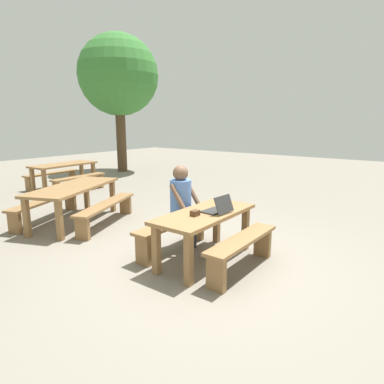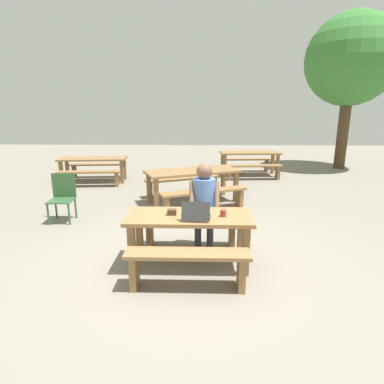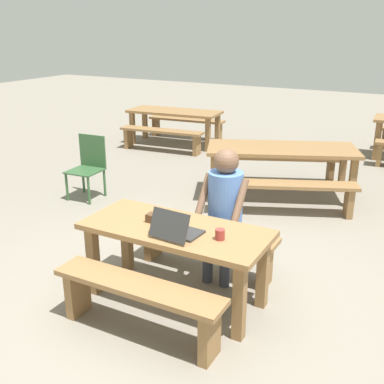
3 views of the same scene
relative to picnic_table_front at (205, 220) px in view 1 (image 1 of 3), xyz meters
name	(u,v)px [view 1 (image 1 of 3)]	position (x,y,z in m)	size (l,w,h in m)	color
ground_plane	(205,260)	(0.00, 0.00, -0.60)	(30.00, 30.00, 0.00)	gray
picnic_table_front	(205,220)	(0.00, 0.00, 0.00)	(1.65, 0.73, 0.72)	olive
bench_near	(242,247)	(0.00, -0.60, -0.26)	(1.47, 0.30, 0.47)	olive
bench_far	(173,230)	(0.00, 0.60, -0.26)	(1.47, 0.30, 0.47)	olive
laptop	(218,208)	(0.10, -0.15, 0.18)	(0.38, 0.36, 0.25)	#2D2D2D
small_pouch	(195,213)	(-0.23, 0.01, 0.16)	(0.12, 0.09, 0.07)	#4C331E
coffee_mug	(224,203)	(0.45, -0.04, 0.17)	(0.08, 0.08, 0.09)	#99332D
person_seated	(182,199)	(0.20, 0.57, 0.18)	(0.44, 0.42, 1.31)	#333847
picnic_table_mid	(64,168)	(1.71, 6.14, 0.04)	(1.91, 0.87, 0.76)	olive
bench_mid_south	(79,180)	(1.75, 5.50, -0.26)	(1.69, 0.41, 0.45)	olive
bench_mid_north	(51,176)	(1.67, 6.78, -0.26)	(1.69, 0.41, 0.45)	olive
picnic_table_rear	(74,191)	(-0.03, 3.06, 0.04)	(2.25, 1.59, 0.74)	olive
bench_rear_south	(106,208)	(0.23, 2.44, -0.27)	(1.85, 1.00, 0.44)	olive
bench_rear_north	(45,204)	(-0.29, 3.68, -0.27)	(1.85, 1.00, 0.44)	olive
tree_left	(118,76)	(5.16, 7.55, 3.04)	(3.02, 3.02, 5.18)	#4C3823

